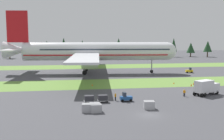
# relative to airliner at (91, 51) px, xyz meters

# --- Properties ---
(ground_plane) EXTENTS (400.00, 400.00, 0.00)m
(ground_plane) POSITION_rel_airliner_xyz_m (6.19, -56.69, -8.22)
(ground_plane) COLOR #47474C
(grass_strip_near) EXTENTS (320.00, 16.73, 0.01)m
(grass_strip_near) POSITION_rel_airliner_xyz_m (6.19, -22.91, -8.22)
(grass_strip_near) COLOR olive
(grass_strip_near) RESTS_ON ground
(grass_strip_far) EXTENTS (320.00, 16.73, 0.01)m
(grass_strip_far) POSITION_rel_airliner_xyz_m (6.19, 22.55, -8.22)
(grass_strip_far) COLOR olive
(grass_strip_far) RESTS_ON ground
(airliner) EXTENTS (63.57, 78.42, 22.94)m
(airliner) POSITION_rel_airliner_xyz_m (0.00, 0.00, 0.00)
(airliner) COLOR silver
(airliner) RESTS_ON ground
(baggage_tug) EXTENTS (2.64, 1.38, 1.97)m
(baggage_tug) POSITION_rel_airliner_xyz_m (4.21, -45.55, -7.41)
(baggage_tug) COLOR #1E4C8E
(baggage_tug) RESTS_ON ground
(cargo_dolly_lead) EXTENTS (2.25, 1.57, 1.55)m
(cargo_dolly_lead) POSITION_rel_airliner_xyz_m (-0.82, -45.71, -7.31)
(cargo_dolly_lead) COLOR #A3A3A8
(cargo_dolly_lead) RESTS_ON ground
(cargo_dolly_second) EXTENTS (2.25, 1.57, 1.55)m
(cargo_dolly_second) POSITION_rel_airliner_xyz_m (-3.71, -45.80, -7.31)
(cargo_dolly_second) COLOR #A3A3A8
(cargo_dolly_second) RESTS_ON ground
(catering_truck) EXTENTS (7.28, 5.01, 3.58)m
(catering_truck) POSITION_rel_airliner_xyz_m (24.48, -42.01, -6.27)
(catering_truck) COLOR silver
(catering_truck) RESTS_ON ground
(pushback_tractor) EXTENTS (2.71, 1.54, 1.97)m
(pushback_tractor) POSITION_rel_airliner_xyz_m (36.90, -3.54, -7.41)
(pushback_tractor) COLOR yellow
(pushback_tractor) RESTS_ON ground
(ground_crew_marshaller) EXTENTS (0.47, 0.38, 1.74)m
(ground_crew_marshaller) POSITION_rel_airliner_xyz_m (18.62, -42.86, -7.28)
(ground_crew_marshaller) COLOR black
(ground_crew_marshaller) RESTS_ON ground
(ground_crew_loader) EXTENTS (0.37, 0.48, 1.74)m
(ground_crew_loader) POSITION_rel_airliner_xyz_m (2.08, -44.73, -7.28)
(ground_crew_loader) COLOR black
(ground_crew_loader) RESTS_ON ground
(uld_container_0) EXTENTS (2.19, 1.85, 1.57)m
(uld_container_0) POSITION_rel_airliner_xyz_m (-4.47, -52.94, -7.44)
(uld_container_0) COLOR #A3A3A8
(uld_container_0) RESTS_ON ground
(uld_container_1) EXTENTS (2.10, 1.73, 1.59)m
(uld_container_1) POSITION_rel_airliner_xyz_m (-3.09, -52.66, -7.43)
(uld_container_1) COLOR #A3A3A8
(uld_container_1) RESTS_ON ground
(uld_container_2) EXTENTS (2.09, 1.72, 1.52)m
(uld_container_2) POSITION_rel_airliner_xyz_m (-2.91, -53.32, -7.46)
(uld_container_2) COLOR #A3A3A8
(uld_container_2) RESTS_ON ground
(uld_container_3) EXTENTS (2.18, 1.83, 1.56)m
(uld_container_3) POSITION_rel_airliner_xyz_m (7.45, -52.46, -7.44)
(uld_container_3) COLOR #A3A3A8
(uld_container_3) RESTS_ON ground
(taxiway_marker_0) EXTENTS (0.44, 0.44, 0.68)m
(taxiway_marker_0) POSITION_rel_airliner_xyz_m (25.84, -30.40, -7.89)
(taxiway_marker_0) COLOR orange
(taxiway_marker_0) RESTS_ON ground
(taxiway_marker_1) EXTENTS (0.44, 0.44, 0.54)m
(taxiway_marker_1) POSITION_rel_airliner_xyz_m (-1.61, -26.09, -7.96)
(taxiway_marker_1) COLOR orange
(taxiway_marker_1) RESTS_ON ground
(taxiway_marker_2) EXTENTS (0.44, 0.44, 0.46)m
(taxiway_marker_2) POSITION_rel_airliner_xyz_m (22.38, -26.04, -7.99)
(taxiway_marker_2) COLOR orange
(taxiway_marker_2) RESTS_ON ground
(taxiway_marker_3) EXTENTS (0.44, 0.44, 0.67)m
(taxiway_marker_3) POSITION_rel_airliner_xyz_m (27.45, -28.37, -7.89)
(taxiway_marker_3) COLOR orange
(taxiway_marker_3) RESTS_ON ground
(distant_tree_line) EXTENTS (154.20, 10.51, 12.56)m
(distant_tree_line) POSITION_rel_airliner_xyz_m (6.86, 70.64, -1.24)
(distant_tree_line) COLOR #4C3823
(distant_tree_line) RESTS_ON ground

